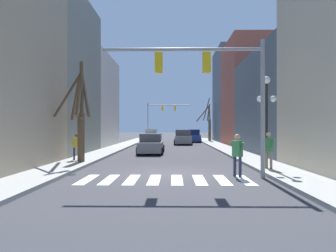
% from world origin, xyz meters
% --- Properties ---
extents(ground_plane, '(240.00, 240.00, 0.00)m').
position_xyz_m(ground_plane, '(0.00, 0.00, 0.00)').
color(ground_plane, '#38383D').
extents(sidewalk_left, '(2.04, 90.00, 0.15)m').
position_xyz_m(sidewalk_left, '(-5.25, 0.00, 0.07)').
color(sidewalk_left, '#9E9E99').
rests_on(sidewalk_left, ground_plane).
extents(sidewalk_right, '(2.04, 90.00, 0.15)m').
position_xyz_m(sidewalk_right, '(5.25, 0.00, 0.07)').
color(sidewalk_right, '#9E9E99').
rests_on(sidewalk_right, ground_plane).
extents(building_row_left, '(6.00, 30.78, 13.87)m').
position_xyz_m(building_row_left, '(-9.27, 8.12, 6.06)').
color(building_row_left, tan).
rests_on(building_row_left, ground_plane).
extents(building_row_right, '(6.00, 41.03, 12.87)m').
position_xyz_m(building_row_right, '(9.27, 15.78, 5.38)').
color(building_row_right, '#BCB299').
rests_on(building_row_right, ground_plane).
extents(crosswalk_stripes, '(6.75, 2.60, 0.01)m').
position_xyz_m(crosswalk_stripes, '(0.00, -1.84, 0.00)').
color(crosswalk_stripes, white).
rests_on(crosswalk_stripes, ground_plane).
extents(traffic_signal_near, '(6.68, 0.28, 5.71)m').
position_xyz_m(traffic_signal_near, '(2.00, -1.39, 4.15)').
color(traffic_signal_near, gray).
rests_on(traffic_signal_near, ground_plane).
extents(traffic_signal_far, '(7.12, 0.28, 6.23)m').
position_xyz_m(traffic_signal_far, '(-1.92, 40.07, 4.54)').
color(traffic_signal_far, gray).
rests_on(traffic_signal_far, ground_plane).
extents(street_lamp_right_corner, '(0.95, 0.36, 4.38)m').
position_xyz_m(street_lamp_right_corner, '(4.78, 0.83, 3.25)').
color(street_lamp_right_corner, black).
rests_on(street_lamp_right_corner, sidewalk_right).
extents(car_at_intersection, '(2.03, 4.74, 1.58)m').
position_xyz_m(car_at_intersection, '(-1.46, 11.10, 0.74)').
color(car_at_intersection, gray).
rests_on(car_at_intersection, ground_plane).
extents(car_driving_away_lane, '(1.97, 4.22, 1.79)m').
position_xyz_m(car_driving_away_lane, '(3.13, 30.88, 0.82)').
color(car_driving_away_lane, navy).
rests_on(car_driving_away_lane, ground_plane).
extents(car_parked_left_mid, '(2.18, 4.24, 1.80)m').
position_xyz_m(car_parked_left_mid, '(1.46, 24.52, 0.83)').
color(car_parked_left_mid, gray).
rests_on(car_parked_left_mid, ground_plane).
extents(car_parked_left_near, '(2.10, 4.77, 1.82)m').
position_xyz_m(car_parked_left_near, '(-3.06, 35.06, 0.84)').
color(car_parked_left_near, white).
rests_on(car_parked_left_near, ground_plane).
extents(pedestrian_near_right_corner, '(0.51, 0.69, 1.80)m').
position_xyz_m(pedestrian_near_right_corner, '(3.02, -1.02, 1.07)').
color(pedestrian_near_right_corner, '#282D47').
rests_on(pedestrian_near_right_corner, ground_plane).
extents(pedestrian_on_left_sidewalk, '(0.46, 0.67, 1.72)m').
position_xyz_m(pedestrian_on_left_sidewalk, '(4.79, 0.56, 1.17)').
color(pedestrian_on_left_sidewalk, '#7A705B').
rests_on(pedestrian_on_left_sidewalk, sidewalk_right).
extents(pedestrian_crossing_street, '(0.68, 0.22, 1.58)m').
position_xyz_m(pedestrian_crossing_street, '(-5.44, 4.43, 1.08)').
color(pedestrian_crossing_street, '#282D47').
rests_on(pedestrian_crossing_street, sidewalk_left).
extents(street_tree_right_far, '(2.10, 2.44, 6.20)m').
position_xyz_m(street_tree_right_far, '(5.42, 32.97, 2.79)').
color(street_tree_right_far, brown).
rests_on(street_tree_right_far, sidewalk_right).
extents(street_tree_left_mid, '(2.36, 4.19, 5.67)m').
position_xyz_m(street_tree_left_mid, '(-4.90, 3.24, 2.85)').
color(street_tree_left_mid, brown).
rests_on(street_tree_left_mid, sidewalk_left).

